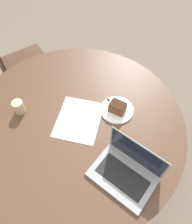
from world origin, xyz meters
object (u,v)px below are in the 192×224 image
object	(u,v)px
plate	(117,110)
laptop	(126,171)
chair	(16,63)
coffee_glass	(19,107)

from	to	relation	value
plate	laptop	xyz separation A→B (m)	(0.39, 0.14, 0.03)
chair	coffee_glass	bearing A→B (deg)	-14.11
plate	laptop	bearing A→B (deg)	19.67
chair	coffee_glass	distance (m)	0.77
coffee_glass	chair	bearing A→B (deg)	-144.26
chair	plate	size ratio (longest dim) A/B	4.41
plate	coffee_glass	distance (m)	0.62
chair	laptop	distance (m)	1.43
chair	laptop	size ratio (longest dim) A/B	2.41
chair	coffee_glass	xyz separation A→B (m)	(0.59, 0.42, 0.27)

